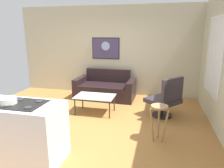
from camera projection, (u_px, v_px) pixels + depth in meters
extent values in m
cube|color=#A36D36|center=(91.00, 124.00, 4.61)|extent=(6.40, 6.40, 0.04)
cube|color=#BCB496|center=(115.00, 51.00, 6.56)|extent=(6.40, 0.05, 2.80)
cube|color=#BCB897|center=(223.00, 63.00, 3.97)|extent=(0.05, 6.40, 2.80)
cube|color=black|center=(105.00, 91.00, 6.32)|extent=(1.46, 0.95, 0.44)
cube|color=black|center=(108.00, 75.00, 6.57)|extent=(1.44, 0.20, 0.42)
cube|color=black|center=(81.00, 87.00, 6.50)|extent=(0.20, 0.91, 0.61)
cube|color=black|center=(131.00, 90.00, 6.10)|extent=(0.20, 0.91, 0.61)
cube|color=silver|center=(95.00, 96.00, 5.09)|extent=(0.96, 0.62, 0.02)
cylinder|color=#232326|center=(75.00, 107.00, 5.00)|extent=(0.03, 0.03, 0.43)
cylinder|color=#232326|center=(109.00, 110.00, 4.81)|extent=(0.03, 0.03, 0.43)
cylinder|color=#232326|center=(83.00, 100.00, 5.49)|extent=(0.03, 0.03, 0.43)
cylinder|color=#232326|center=(114.00, 103.00, 5.29)|extent=(0.03, 0.03, 0.43)
cylinder|color=black|center=(162.00, 115.00, 5.00)|extent=(0.47, 0.47, 0.04)
cylinder|color=black|center=(162.00, 107.00, 4.95)|extent=(0.06, 0.06, 0.36)
cube|color=#2E2A33|center=(163.00, 100.00, 4.91)|extent=(0.93, 0.94, 0.10)
cube|color=#2E2A33|center=(172.00, 90.00, 4.63)|extent=(0.50, 0.57, 0.54)
cylinder|color=#9D7952|center=(160.00, 107.00, 3.70)|extent=(0.31, 0.31, 0.03)
cylinder|color=#9D7952|center=(159.00, 121.00, 3.92)|extent=(0.04, 0.13, 0.66)
cylinder|color=#9D7952|center=(152.00, 125.00, 3.75)|extent=(0.13, 0.10, 0.66)
cylinder|color=#9D7952|center=(165.00, 126.00, 3.70)|extent=(0.13, 0.10, 0.66)
cube|color=white|center=(10.00, 131.00, 3.24)|extent=(1.74, 0.68, 0.93)
cube|color=black|center=(24.00, 104.00, 3.05)|extent=(0.60, 0.52, 0.01)
cylinder|color=#2D2D2D|center=(7.00, 106.00, 2.95)|extent=(0.11, 0.11, 0.01)
cylinder|color=#2D2D2D|center=(28.00, 107.00, 2.88)|extent=(0.11, 0.11, 0.01)
cylinder|color=#2D2D2D|center=(20.00, 100.00, 3.22)|extent=(0.11, 0.11, 0.01)
cylinder|color=#2D2D2D|center=(39.00, 101.00, 3.14)|extent=(0.11, 0.11, 0.01)
cylinder|color=silver|center=(8.00, 104.00, 3.06)|extent=(0.15, 0.15, 0.01)
cylinder|color=silver|center=(8.00, 101.00, 3.05)|extent=(0.27, 0.27, 0.10)
cube|color=black|center=(106.00, 48.00, 6.57)|extent=(0.90, 0.01, 0.68)
cube|color=#433758|center=(106.00, 48.00, 6.56)|extent=(0.85, 0.02, 0.63)
cylinder|color=#909DCB|center=(106.00, 46.00, 6.53)|extent=(0.28, 0.01, 0.28)
cube|color=silver|center=(214.00, 56.00, 4.53)|extent=(0.02, 1.34, 1.72)
cube|color=white|center=(214.00, 56.00, 4.53)|extent=(0.01, 1.26, 1.64)
cube|color=silver|center=(213.00, 56.00, 4.53)|extent=(0.01, 0.04, 1.64)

